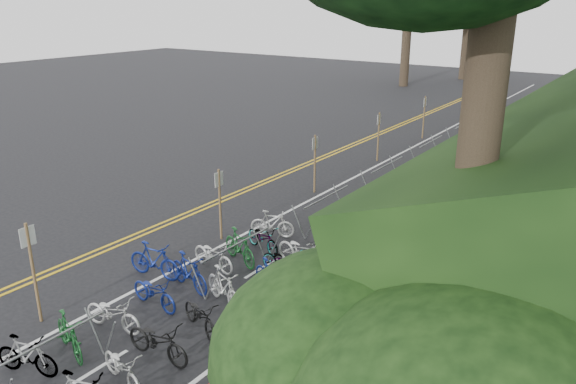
# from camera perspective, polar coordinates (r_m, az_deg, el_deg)

# --- Properties ---
(ground) EXTENTS (120.00, 120.00, 0.00)m
(ground) POSITION_cam_1_polar(r_m,az_deg,el_deg) (17.01, -19.68, -9.60)
(ground) COLOR black
(ground) RESTS_ON ground
(road_markings) EXTENTS (7.47, 80.00, 0.01)m
(road_markings) POSITION_cam_1_polar(r_m,az_deg,el_deg) (23.29, 1.57, -0.61)
(road_markings) COLOR gold
(road_markings) RESTS_ON ground
(red_curb) EXTENTS (0.25, 28.00, 0.10)m
(red_curb) POSITION_cam_1_polar(r_m,az_deg,el_deg) (22.79, 14.97, -1.61)
(red_curb) COLOR maroon
(red_curb) RESTS_ON ground
(bike_rack_front) EXTENTS (1.11, 2.60, 1.11)m
(bike_rack_front) POSITION_cam_1_polar(r_m,az_deg,el_deg) (13.26, -22.71, -14.67)
(bike_rack_front) COLOR gray
(bike_rack_front) RESTS_ON ground
(bike_racks_rest) EXTENTS (1.14, 23.00, 1.17)m
(bike_racks_rest) POSITION_cam_1_polar(r_m,az_deg,el_deg) (24.37, 10.03, 2.09)
(bike_racks_rest) COLOR gray
(bike_racks_rest) RESTS_ON ground
(signpost_near) EXTENTS (0.08, 0.40, 2.71)m
(signpost_near) POSITION_cam_1_polar(r_m,az_deg,el_deg) (15.39, -24.52, -6.93)
(signpost_near) COLOR brown
(signpost_near) RESTS_ON ground
(signposts_rest) EXTENTS (0.08, 18.40, 2.50)m
(signposts_rest) POSITION_cam_1_polar(r_m,az_deg,el_deg) (26.11, 6.27, 4.72)
(signposts_rest) COLOR brown
(signposts_rest) RESTS_ON ground
(bike_front) EXTENTS (0.75, 1.88, 1.10)m
(bike_front) POSITION_cam_1_polar(r_m,az_deg,el_deg) (17.09, -13.44, -6.76)
(bike_front) COLOR navy
(bike_front) RESTS_ON ground
(bike_valet) EXTENTS (3.30, 11.00, 1.09)m
(bike_valet) POSITION_cam_1_polar(r_m,az_deg,el_deg) (15.52, -8.81, -9.48)
(bike_valet) COLOR slate
(bike_valet) RESTS_ON ground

